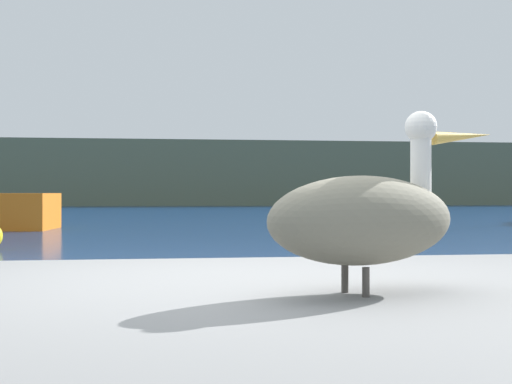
% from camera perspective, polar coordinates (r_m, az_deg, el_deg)
% --- Properties ---
extents(hillside_backdrop, '(140.00, 14.24, 6.03)m').
position_cam_1_polar(hillside_backdrop, '(66.24, -7.13, 1.51)').
color(hillside_backdrop, '#5B664C').
rests_on(hillside_backdrop, ground).
extents(pelican, '(1.21, 0.71, 0.78)m').
position_cam_1_polar(pelican, '(2.75, 9.66, -2.13)').
color(pelican, slate).
rests_on(pelican, pier_dock).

